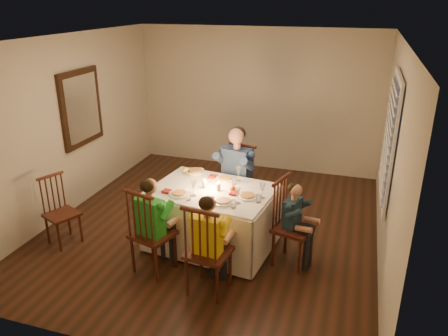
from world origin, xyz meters
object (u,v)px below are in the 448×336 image
(chair_near_left, at_px, (155,269))
(serving_bowl, at_px, (195,173))
(child_teal, at_px, (291,262))
(child_yellow, at_px, (209,289))
(chair_adult, at_px, (236,217))
(chair_end, at_px, (291,262))
(chair_extra, at_px, (66,242))
(dining_table, at_px, (212,206))
(chair_near_right, at_px, (209,289))
(child_green, at_px, (155,269))
(adult, at_px, (236,217))

(chair_near_left, height_order, serving_bowl, serving_bowl)
(chair_near_left, height_order, child_teal, chair_near_left)
(serving_bowl, bearing_deg, child_yellow, -63.52)
(chair_adult, xyz_separation_m, chair_end, (1.00, -0.94, 0.00))
(chair_extra, bearing_deg, child_yellow, -76.34)
(chair_extra, xyz_separation_m, child_yellow, (2.17, -0.37, 0.00))
(dining_table, relative_size, serving_bowl, 6.94)
(chair_near_right, xyz_separation_m, child_green, (-0.75, 0.17, 0.00))
(chair_near_left, relative_size, child_green, 0.92)
(child_green, bearing_deg, adult, -93.94)
(chair_near_right, bearing_deg, adult, -77.28)
(dining_table, distance_m, chair_end, 1.22)
(chair_extra, height_order, adult, adult)
(chair_adult, bearing_deg, adult, -78.24)
(chair_end, distance_m, child_yellow, 1.14)
(child_teal, bearing_deg, chair_end, 0.00)
(child_green, height_order, serving_bowl, serving_bowl)
(chair_near_right, xyz_separation_m, chair_extra, (-2.17, 0.37, 0.00))
(adult, xyz_separation_m, child_teal, (1.00, -0.94, 0.00))
(chair_near_right, height_order, child_yellow, child_yellow)
(chair_near_right, distance_m, serving_bowl, 1.69)
(chair_adult, distance_m, chair_near_right, 1.77)
(chair_end, xyz_separation_m, chair_extra, (-2.97, -0.44, 0.00))
(child_yellow, distance_m, serving_bowl, 1.69)
(child_green, bearing_deg, chair_end, -142.19)
(chair_near_left, bearing_deg, child_green, -0.00)
(chair_adult, bearing_deg, child_teal, -31.67)
(chair_adult, distance_m, serving_bowl, 1.05)
(chair_near_right, distance_m, child_green, 0.77)
(adult, height_order, child_teal, adult)
(adult, bearing_deg, chair_end, -31.67)
(chair_near_right, height_order, chair_extra, chair_near_right)
(child_yellow, xyz_separation_m, serving_bowl, (-0.65, 1.31, 0.84))
(dining_table, bearing_deg, chair_extra, -157.23)
(dining_table, xyz_separation_m, adult, (0.07, 0.85, -0.58))
(chair_extra, distance_m, adult, 2.41)
(dining_table, distance_m, adult, 1.03)
(child_yellow, relative_size, serving_bowl, 4.88)
(dining_table, height_order, chair_end, dining_table)
(chair_adult, height_order, chair_end, same)
(chair_near_left, distance_m, serving_bowl, 1.42)
(dining_table, relative_size, adult, 1.20)
(dining_table, height_order, chair_near_left, dining_table)
(chair_near_right, relative_size, adult, 0.79)
(chair_end, bearing_deg, child_green, 126.92)
(chair_adult, height_order, chair_near_right, same)
(child_green, bearing_deg, chair_adult, -93.94)
(dining_table, relative_size, chair_near_right, 1.52)
(chair_end, bearing_deg, chair_near_left, 126.92)
(dining_table, distance_m, child_teal, 1.22)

